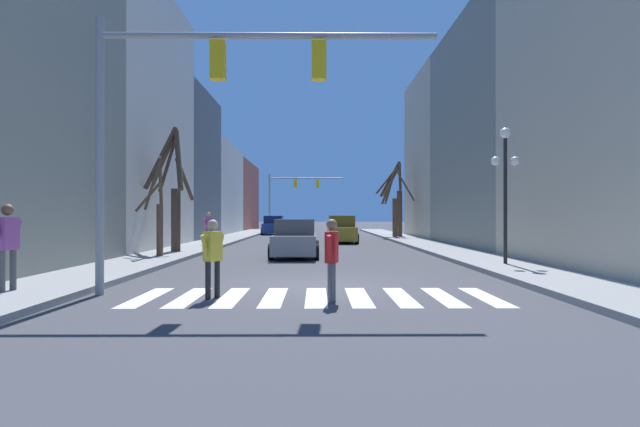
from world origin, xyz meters
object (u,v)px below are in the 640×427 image
street_tree_right_mid (397,200)px  traffic_signal_near (201,91)px  car_parked_right_near (274,226)px  pedestrian_near_right_corner (213,252)px  car_parked_left_far (295,239)px  traffic_signal_far (292,190)px  pedestrian_on_right_sidewalk (209,225)px  street_lamp_right_corner (505,168)px  pedestrian_waiting_at_curb (7,240)px  pedestrian_crossing_street (332,253)px  street_tree_left_far (394,205)px  car_parked_left_near (341,230)px  street_tree_right_near (158,214)px  street_tree_left_near (172,190)px

street_tree_right_mid → traffic_signal_near: bearing=-107.8°
traffic_signal_near → car_parked_right_near: bearing=92.2°
pedestrian_near_right_corner → car_parked_left_far: bearing=-157.7°
traffic_signal_far → pedestrian_on_right_sidewalk: (-3.37, -23.37, -3.14)m
traffic_signal_far → street_lamp_right_corner: size_ratio=1.69×
traffic_signal_far → street_lamp_right_corner: traffic_signal_far is taller
street_lamp_right_corner → street_tree_right_mid: (-0.12, 21.43, -0.38)m
pedestrian_near_right_corner → pedestrian_waiting_at_curb: size_ratio=0.90×
pedestrian_crossing_street → street_tree_left_far: street_tree_left_far is taller
street_lamp_right_corner → pedestrian_waiting_at_curb: 14.14m
car_parked_left_near → street_tree_right_near: 14.54m
traffic_signal_near → street_tree_right_near: (-3.69, 8.68, -2.67)m
street_tree_right_mid → pedestrian_waiting_at_curb: bearing=-114.8°
traffic_signal_far → pedestrian_waiting_at_curb: size_ratio=4.14×
traffic_signal_near → street_tree_left_near: bearing=109.1°
pedestrian_crossing_street → pedestrian_near_right_corner: bearing=91.6°
pedestrian_waiting_at_curb → street_tree_left_far: size_ratio=0.36×
car_parked_left_near → street_tree_right_mid: (4.51, 5.95, 2.14)m
traffic_signal_far → pedestrian_waiting_at_curb: traffic_signal_far is taller
street_lamp_right_corner → pedestrian_near_right_corner: (-8.40, -5.92, -2.33)m
traffic_signal_near → pedestrian_crossing_street: size_ratio=4.48×
street_tree_left_far → street_tree_right_mid: 0.91m
car_parked_right_near → street_tree_right_near: (-2.36, -25.59, 1.00)m
car_parked_left_far → pedestrian_waiting_at_curb: 11.71m
street_lamp_right_corner → street_tree_right_mid: size_ratio=0.78×
car_parked_left_far → street_tree_left_far: size_ratio=0.86×
street_tree_right_mid → street_tree_right_near: bearing=-124.1°
pedestrian_near_right_corner → car_parked_right_near: bearing=-147.8°
car_parked_right_near → car_parked_left_near: bearing=-157.8°
street_tree_right_near → street_tree_left_near: bearing=93.9°
car_parked_left_far → street_tree_right_near: 5.56m
traffic_signal_far → car_parked_left_far: bearing=-86.9°
car_parked_left_near → traffic_signal_near: bearing=168.8°
car_parked_right_near → street_tree_left_far: street_tree_left_far is taller
car_parked_left_far → pedestrian_crossing_street: pedestrian_crossing_street is taller
street_lamp_right_corner → pedestrian_near_right_corner: size_ratio=2.71×
pedestrian_crossing_street → street_tree_right_near: (-6.52, 9.61, 0.80)m
traffic_signal_near → street_lamp_right_corner: (8.75, 5.43, -1.15)m
car_parked_left_near → street_tree_left_near: 12.78m
street_tree_right_near → traffic_signal_far: bearing=83.1°
street_tree_left_far → street_tree_right_mid: bearing=66.9°
car_parked_left_near → street_tree_right_near: (-7.81, -12.22, 0.99)m
pedestrian_crossing_street → traffic_signal_near: bearing=83.5°
car_parked_left_near → street_tree_right_mid: bearing=-37.2°
car_parked_left_near → pedestrian_crossing_street: 21.87m
pedestrian_crossing_street → street_tree_left_near: (-6.69, 12.07, 1.89)m
traffic_signal_near → street_tree_right_near: bearing=113.0°
car_parked_left_far → pedestrian_on_right_sidewalk: 8.01m
car_parked_right_near → traffic_signal_far: bearing=-14.9°
street_lamp_right_corner → traffic_signal_near: bearing=-148.2°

